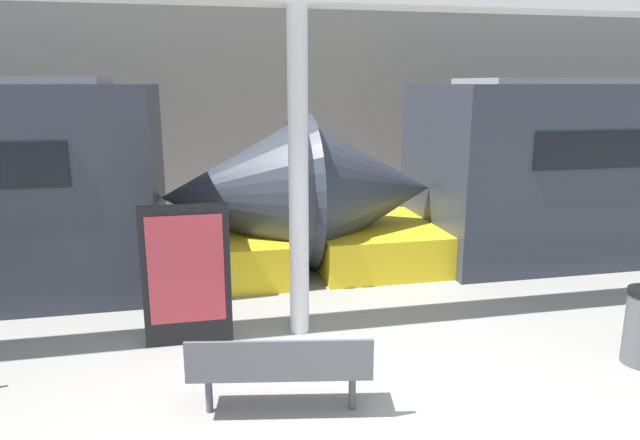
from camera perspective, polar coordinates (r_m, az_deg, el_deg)
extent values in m
cube|color=gray|center=(14.34, -6.73, 10.96)|extent=(56.00, 0.20, 5.00)
cone|color=#2D333D|center=(9.90, 4.30, 3.02)|extent=(2.45, 2.63, 2.63)
cube|color=yellow|center=(10.18, 5.46, -2.29)|extent=(2.21, 2.46, 0.70)
cone|color=#2D333D|center=(9.52, -8.28, 2.50)|extent=(2.45, 2.63, 2.63)
cube|color=yellow|center=(9.74, -9.46, -3.15)|extent=(2.21, 2.46, 0.70)
cube|color=#4C4F54|center=(5.67, -3.98, -14.61)|extent=(1.79, 0.74, 0.04)
cube|color=#4C4F54|center=(5.40, -4.08, -13.72)|extent=(1.72, 0.34, 0.36)
cylinder|color=#4C4F54|center=(5.85, -11.05, -16.50)|extent=(0.07, 0.07, 0.42)
cylinder|color=#4C4F54|center=(5.80, 3.24, -16.53)|extent=(0.07, 0.07, 0.42)
cube|color=black|center=(7.02, -13.19, -5.46)|extent=(1.04, 0.06, 1.75)
cube|color=#B73842|center=(6.96, -13.23, -4.87)|extent=(0.89, 0.01, 1.33)
cylinder|color=silver|center=(6.92, -2.18, 4.15)|extent=(0.24, 0.24, 3.97)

